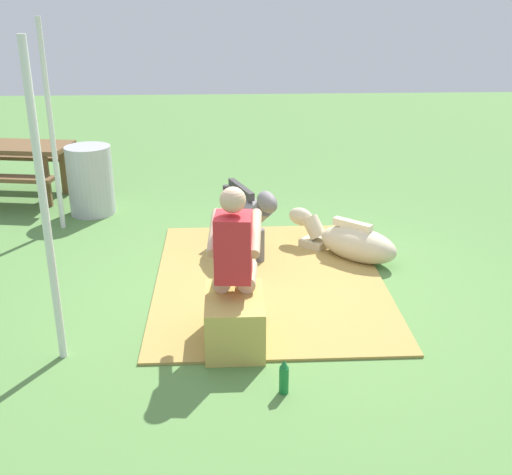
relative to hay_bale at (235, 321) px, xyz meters
name	(u,v)px	position (x,y,z in m)	size (l,w,h in m)	color
ground_plane	(267,291)	(0.93, -0.33, -0.21)	(24.00, 24.00, 0.00)	#568442
hay_patch	(269,280)	(1.16, -0.36, -0.20)	(2.89, 2.21, 0.02)	#AD8C47
hay_bale	(235,321)	(0.00, 0.00, 0.00)	(0.67, 0.46, 0.43)	tan
person_seated	(235,255)	(0.16, -0.01, 0.50)	(0.68, 0.45, 1.31)	#D8AD8C
pony_standing	(244,209)	(1.74, -0.14, 0.33)	(1.30, 0.65, 0.91)	slate
pony_lying	(350,241)	(1.69, -1.25, -0.02)	(1.10, 1.17, 0.42)	beige
soda_bottle	(284,377)	(-0.67, -0.33, -0.08)	(0.07, 0.07, 0.27)	#197233
water_barrel	(91,180)	(3.28, 1.75, 0.22)	(0.56, 0.56, 0.87)	#B2B2B7
tent_pole_left	(45,211)	(-0.11, 1.34, 0.99)	(0.06, 0.06, 2.40)	silver
tent_pole_right	(51,128)	(2.76, 2.01, 0.99)	(0.06, 0.06, 2.40)	silver
picnic_bench	(14,157)	(3.94, 2.88, 0.36)	(1.52, 1.69, 0.75)	brown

